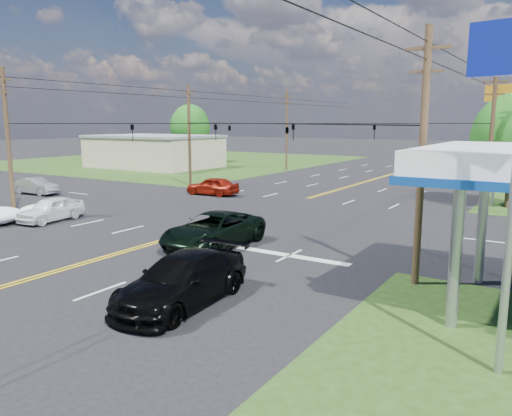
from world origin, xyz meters
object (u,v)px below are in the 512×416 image
Objects in this scene: pole_ne at (491,140)px; tree_far_l at (190,127)px; pole_sw at (8,141)px; pole_nw at (189,134)px; pickup_dkgreen at (213,230)px; pickup_white at (51,209)px; pole_se at (422,155)px; sedan_silver at (36,186)px; pole_left_far at (287,129)px; retail_nw at (154,152)px; suv_black at (182,280)px.

pole_ne is 1.09× the size of tree_far_l.
pole_nw is at bearing 90.00° from pole_sw.
pickup_dkgreen is at bearing 1.79° from pole_sw.
pickup_white is (-12.50, -0.21, -0.10)m from pickup_dkgreen.
pole_nw is (-26.00, 18.00, 0.00)m from pole_se.
sedan_silver is (-33.63, -11.18, -4.21)m from pole_ne.
pole_ne is 1.56× the size of pickup_dkgreen.
pole_left_far reaches higher than pole_nw.
tree_far_l is at bearing 168.11° from pole_left_far.
pole_nw is at bearing 94.43° from pickup_white.
pole_left_far is at bearing -19.46° from sedan_silver.
pickup_dkgreen is at bearing -5.77° from pickup_white.
pole_ne is at bearing -27.07° from tree_far_l.
pole_left_far is at bearing -11.89° from tree_far_l.
retail_nw is at bearing 118.74° from pole_sw.
pole_ne reaches higher than tree_far_l.
pole_se is 2.22× the size of sedan_silver.
pole_se is 2.17× the size of pickup_white.
pole_se is 1.63× the size of suv_black.
sedan_silver is (-23.63, 6.32, -0.14)m from pickup_dkgreen.
pole_left_far reaches higher than tree_far_l.
pole_sw is 45.19m from tree_far_l.
pole_ne is 28.94m from pickup_white.
pole_left_far is at bearing 88.70° from pickup_white.
pole_sw and pole_nw have the same top height.
pickup_dkgreen is at bearing 115.62° from suv_black.
pole_sw is 11.06m from sedan_silver.
pole_se is 1.09× the size of tree_far_l.
pickup_white is at bearing -78.82° from pole_nw.
pickup_dkgreen is (35.00, -40.50, -4.35)m from tree_far_l.
pole_left_far is 2.28× the size of pickup_white.
sedan_silver is (-7.63, -11.18, -4.21)m from pole_nw.
suv_black is 1.33× the size of pickup_white.
pole_nw is at bearing -50.44° from tree_far_l.
pole_nw reaches higher than pickup_white.
pole_se is 22.88m from pickup_white.
pickup_white is at bearing -125.69° from sedan_silver.
pickup_dkgreen reaches higher than pickup_white.
pole_sw is 2.22× the size of sedan_silver.
pole_sw is 1.00× the size of pole_nw.
pole_ne is at bearing -36.16° from pole_left_far.
pole_left_far is at bearing 143.84° from pole_ne.
suv_black is at bearing -134.13° from pole_se.
pole_se is at bearing 42.12° from suv_black.
pole_se reaches higher than pickup_white.
pole_sw reaches higher than tree_far_l.
pickup_dkgreen is at bearing -110.25° from sedan_silver.
retail_nw is 18.30m from pole_left_far.
pole_sw reaches higher than pickup_dkgreen.
pole_ne is at bearing 60.16° from pickup_dkgreen.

